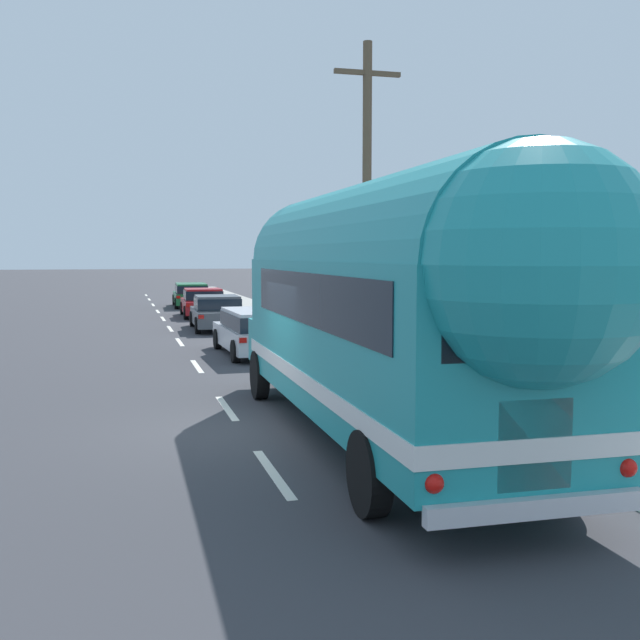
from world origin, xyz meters
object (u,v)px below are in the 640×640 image
(painted_bus, at_px, (388,301))
(car_lead, at_px, (257,329))
(car_fourth, at_px, (191,293))
(car_third, at_px, (203,302))
(car_second, at_px, (217,311))
(utility_pole, at_px, (367,200))

(painted_bus, relative_size, car_lead, 2.53)
(car_fourth, bearing_deg, car_lead, -90.12)
(car_third, bearing_deg, car_lead, -89.92)
(car_second, xyz_separation_m, car_fourth, (0.21, 13.40, 0.05))
(utility_pole, height_order, painted_bus, utility_pole)
(utility_pole, xyz_separation_m, car_lead, (-2.41, 3.03, -3.63))
(car_second, bearing_deg, car_third, 88.76)
(utility_pole, height_order, car_second, utility_pole)
(painted_bus, height_order, car_second, painted_bus)
(utility_pole, bearing_deg, car_lead, 128.49)
(painted_bus, xyz_separation_m, car_fourth, (0.09, 32.78, -1.51))
(painted_bus, height_order, car_third, painted_bus)
(utility_pole, bearing_deg, painted_bus, -106.46)
(utility_pole, bearing_deg, car_second, 103.07)
(painted_bus, bearing_deg, car_lead, 89.75)
(utility_pole, relative_size, car_third, 1.90)
(car_lead, bearing_deg, car_fourth, 89.88)
(car_second, height_order, car_fourth, same)
(car_lead, height_order, car_fourth, same)
(car_lead, height_order, car_second, same)
(utility_pole, relative_size, car_fourth, 1.78)
(car_second, bearing_deg, utility_pole, -76.93)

